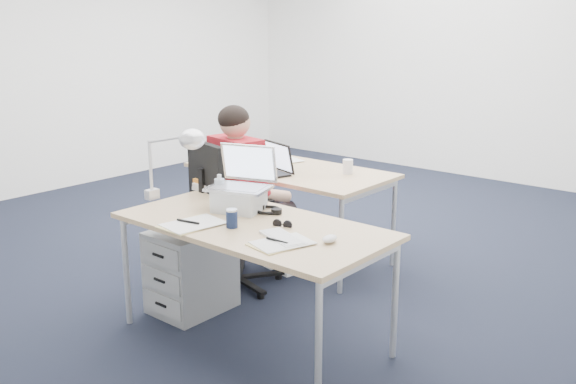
{
  "coord_description": "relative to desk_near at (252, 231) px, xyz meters",
  "views": [
    {
      "loc": [
        3.59,
        -3.89,
        1.84
      ],
      "look_at": [
        1.18,
        -1.02,
        0.85
      ],
      "focal_mm": 40.0,
      "sensor_mm": 36.0,
      "label": 1
    }
  ],
  "objects": [
    {
      "name": "can_koozie",
      "position": [
        -0.03,
        -0.13,
        0.1
      ],
      "size": [
        0.08,
        0.08,
        0.11
      ],
      "primitive_type": "cylinder",
      "rotation": [
        0.0,
        0.0,
        0.26
      ],
      "color": "#162245",
      "rests_on": "desk_near"
    },
    {
      "name": "silver_laptop",
      "position": [
        -0.24,
        0.14,
        0.24
      ],
      "size": [
        0.43,
        0.39,
        0.38
      ],
      "primitive_type": null,
      "rotation": [
        0.0,
        0.0,
        0.32
      ],
      "color": "silver",
      "rests_on": "desk_near"
    },
    {
      "name": "dark_laptop",
      "position": [
        -0.76,
        0.96,
        0.17
      ],
      "size": [
        0.42,
        0.42,
        0.25
      ],
      "primitive_type": null,
      "rotation": [
        0.0,
        0.0,
        -0.29
      ],
      "color": "black",
      "rests_on": "desk_far"
    },
    {
      "name": "sunglasses",
      "position": [
        0.17,
        0.06,
        0.06
      ],
      "size": [
        0.13,
        0.09,
        0.03
      ],
      "primitive_type": null,
      "rotation": [
        0.0,
        0.0,
        0.3
      ],
      "color": "black",
      "rests_on": "desk_near"
    },
    {
      "name": "seated_person",
      "position": [
        -0.64,
        0.69,
        -0.04
      ],
      "size": [
        0.47,
        0.76,
        1.29
      ],
      "rotation": [
        0.0,
        0.0,
        -0.19
      ],
      "color": "#A51720",
      "rests_on": "ground"
    },
    {
      "name": "water_bottle",
      "position": [
        -0.38,
        0.12,
        0.15
      ],
      "size": [
        0.08,
        0.08,
        0.21
      ],
      "primitive_type": "cylinder",
      "rotation": [
        0.0,
        0.0,
        -0.34
      ],
      "color": "silver",
      "rests_on": "desk_near"
    },
    {
      "name": "papers_right",
      "position": [
        0.36,
        -0.17,
        0.05
      ],
      "size": [
        0.28,
        0.34,
        0.01
      ],
      "primitive_type": "cube",
      "rotation": [
        0.0,
        0.0,
        -0.27
      ],
      "color": "#E1CF82",
      "rests_on": "desk_near"
    },
    {
      "name": "desk_near",
      "position": [
        0.0,
        0.0,
        0.0
      ],
      "size": [
        1.6,
        0.8,
        0.73
      ],
      "color": "tan",
      "rests_on": "ground"
    },
    {
      "name": "far_papers",
      "position": [
        -0.96,
        1.38,
        0.05
      ],
      "size": [
        0.28,
        0.35,
        0.01
      ],
      "primitive_type": "cube",
      "rotation": [
        0.0,
        0.0,
        -0.26
      ],
      "color": "white",
      "rests_on": "desk_far"
    },
    {
      "name": "far_cup",
      "position": [
        -0.29,
        1.38,
        0.1
      ],
      "size": [
        0.1,
        0.1,
        0.11
      ],
      "primitive_type": "cylinder",
      "rotation": [
        0.0,
        0.0,
        -0.36
      ],
      "color": "white",
      "rests_on": "desk_far"
    },
    {
      "name": "computer_mouse",
      "position": [
        0.54,
        0.02,
        0.07
      ],
      "size": [
        0.08,
        0.11,
        0.04
      ],
      "primitive_type": "ellipsoid",
      "rotation": [
        0.0,
        0.0,
        0.13
      ],
      "color": "white",
      "rests_on": "desk_near"
    },
    {
      "name": "bear_figurine",
      "position": [
        -0.27,
        0.32,
        0.11
      ],
      "size": [
        0.08,
        0.06,
        0.13
      ],
      "primitive_type": null,
      "rotation": [
        0.0,
        0.0,
        -0.17
      ],
      "color": "#2F691C",
      "rests_on": "desk_near"
    },
    {
      "name": "desk_far",
      "position": [
        -0.75,
        1.24,
        0.0
      ],
      "size": [
        1.6,
        0.8,
        0.73
      ],
      "color": "tan",
      "rests_on": "ground"
    },
    {
      "name": "papers_left",
      "position": [
        -0.24,
        -0.25,
        0.05
      ],
      "size": [
        0.27,
        0.35,
        0.01
      ],
      "primitive_type": "cube",
      "rotation": [
        0.0,
        0.0,
        -0.11
      ],
      "color": "#E1CF82",
      "rests_on": "desk_near"
    },
    {
      "name": "desk_lamp",
      "position": [
        -0.7,
        -0.04,
        0.31
      ],
      "size": [
        0.49,
        0.25,
        0.53
      ],
      "primitive_type": null,
      "rotation": [
        0.0,
        0.0,
        -0.19
      ],
      "color": "silver",
      "rests_on": "desk_near"
    },
    {
      "name": "cordless_phone",
      "position": [
        -0.73,
        0.29,
        0.13
      ],
      "size": [
        0.05,
        0.03,
        0.17
      ],
      "primitive_type": "cube",
      "rotation": [
        0.0,
        0.0,
        -0.08
      ],
      "color": "black",
      "rests_on": "desk_near"
    },
    {
      "name": "floor",
      "position": [
        -1.18,
        1.34,
        -0.68
      ],
      "size": [
        7.0,
        7.0,
        0.0
      ],
      "primitive_type": "plane",
      "color": "black",
      "rests_on": "ground"
    },
    {
      "name": "office_chair",
      "position": [
        -0.68,
        0.51,
        -0.38
      ],
      "size": [
        0.82,
        0.82,
        1.06
      ],
      "rotation": [
        0.0,
        0.0,
        -0.26
      ],
      "color": "black",
      "rests_on": "ground"
    },
    {
      "name": "room",
      "position": [
        -1.18,
        1.34,
        1.03
      ],
      "size": [
        6.02,
        7.02,
        2.8
      ],
      "color": "white",
      "rests_on": "ground"
    },
    {
      "name": "headphones",
      "position": [
        -0.08,
        0.23,
        0.06
      ],
      "size": [
        0.21,
        0.16,
        0.03
      ],
      "primitive_type": null,
      "rotation": [
        0.0,
        0.0,
        -0.0
      ],
      "color": "black",
      "rests_on": "desk_near"
    },
    {
      "name": "drawer_pedestal_far",
      "position": [
        -1.31,
        1.2,
        -0.41
      ],
      "size": [
        0.4,
        0.5,
        0.55
      ],
      "primitive_type": "cube",
      "color": "#929596",
      "rests_on": "ground"
    },
    {
      "name": "book_stack",
      "position": [
        -0.75,
        0.35,
        0.09
      ],
      "size": [
        0.2,
        0.17,
        0.08
      ],
      "primitive_type": "cube",
      "rotation": [
        0.0,
        0.0,
        -0.27
      ],
      "color": "silver",
      "rests_on": "desk_near"
    },
    {
      "name": "drawer_pedestal_near",
      "position": [
        -0.6,
        0.05,
        -0.41
      ],
      "size": [
        0.4,
        0.5,
        0.55
      ],
      "primitive_type": "cube",
      "color": "#929596",
      "rests_on": "ground"
    },
    {
      "name": "wireless_keyboard",
      "position": [
        0.32,
        -0.1,
        0.05
      ],
      "size": [
        0.34,
        0.23,
        0.02
      ],
      "primitive_type": "cube",
      "rotation": [
        0.0,
        0.0,
        -0.36
      ],
      "color": "white",
      "rests_on": "desk_near"
    }
  ]
}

